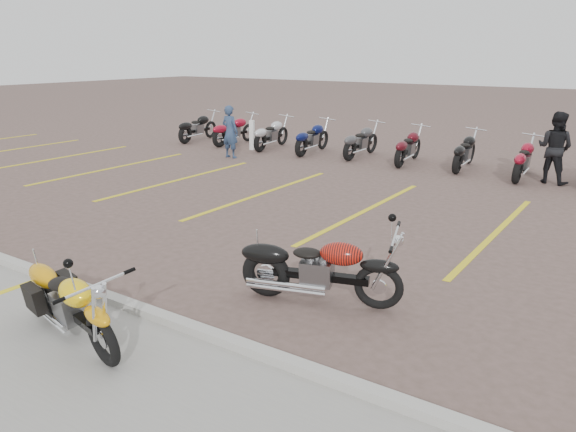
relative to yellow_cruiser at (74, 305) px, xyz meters
name	(u,v)px	position (x,y,z in m)	size (l,w,h in m)	color
ground	(249,269)	(0.32, 2.86, -0.44)	(100.00, 100.00, 0.00)	#6F554F
curb	(152,314)	(0.32, 0.86, -0.38)	(60.00, 0.18, 0.12)	#ADAAA3
parking_stripes	(365,211)	(0.32, 6.86, -0.43)	(38.00, 5.50, 0.01)	yellow
yellow_cruiser	(74,305)	(0.00, 0.00, 0.00)	(2.11, 0.61, 0.88)	black
flame_cruiser	(317,271)	(1.80, 2.45, 0.01)	(2.15, 0.78, 0.91)	black
person_a	(230,132)	(-6.02, 10.06, 0.38)	(0.60, 0.39, 1.64)	navy
person_b	(555,148)	(3.08, 11.90, 0.47)	(0.88, 0.69, 1.82)	black
bollard	(252,135)	(-6.36, 11.63, 0.06)	(0.15, 0.15, 1.00)	white
bg_bike_row	(492,154)	(1.48, 12.22, 0.11)	(22.11, 2.01, 1.10)	black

